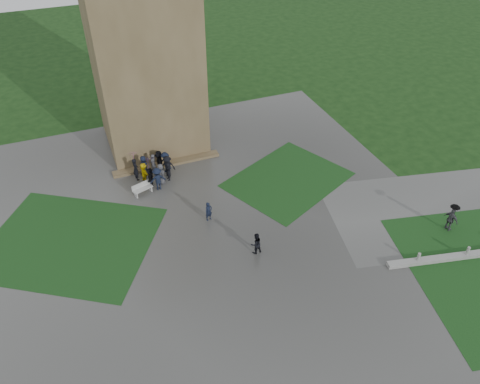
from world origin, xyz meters
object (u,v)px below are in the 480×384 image
object	(u,v)px
tower	(142,42)
pedestrian_path	(451,218)
bench	(142,188)
pedestrian_near	(256,243)
pedestrian_mid	(209,211)

from	to	relation	value
tower	pedestrian_path	xyz separation A→B (m)	(16.35, -19.44, -7.89)
bench	pedestrian_near	size ratio (longest dim) A/B	1.04
tower	pedestrian_mid	size ratio (longest dim) A/B	11.84
pedestrian_near	pedestrian_path	distance (m)	13.73
tower	pedestrian_path	bearing A→B (deg)	-49.94
bench	pedestrian_path	xyz separation A→B (m)	(19.05, -11.93, 0.61)
bench	pedestrian_path	size ratio (longest dim) A/B	0.75
pedestrian_mid	pedestrian_path	bearing A→B (deg)	-42.65
pedestrian_mid	bench	bearing A→B (deg)	110.79
tower	pedestrian_near	distance (m)	18.69
bench	pedestrian_mid	bearing A→B (deg)	-70.12
pedestrian_mid	pedestrian_near	distance (m)	4.64
pedestrian_mid	pedestrian_near	bearing A→B (deg)	-84.19
tower	bench	distance (m)	11.67
tower	pedestrian_near	bearing A→B (deg)	-79.99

